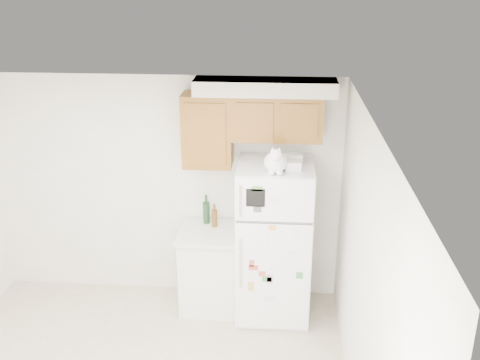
# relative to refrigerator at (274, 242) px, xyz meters

# --- Properties ---
(room_shell) EXTENTS (3.84, 4.04, 2.52)m
(room_shell) POSITION_rel_refrigerator_xyz_m (-1.08, -1.36, 0.82)
(room_shell) COLOR white
(room_shell) RESTS_ON ground_plane
(refrigerator) EXTENTS (0.76, 0.78, 1.70)m
(refrigerator) POSITION_rel_refrigerator_xyz_m (0.00, 0.00, 0.00)
(refrigerator) COLOR white
(refrigerator) RESTS_ON ground_plane
(base_counter) EXTENTS (0.64, 0.64, 0.92)m
(base_counter) POSITION_rel_refrigerator_xyz_m (-0.69, 0.07, -0.39)
(base_counter) COLOR white
(base_counter) RESTS_ON ground_plane
(cat) EXTENTS (0.28, 0.41, 0.29)m
(cat) POSITION_rel_refrigerator_xyz_m (0.00, -0.21, 0.96)
(cat) COLOR white
(cat) RESTS_ON refrigerator
(storage_box_back) EXTENTS (0.21, 0.18, 0.10)m
(storage_box_back) POSITION_rel_refrigerator_xyz_m (0.15, 0.04, 0.90)
(storage_box_back) COLOR white
(storage_box_back) RESTS_ON refrigerator
(storage_box_front) EXTENTS (0.15, 0.11, 0.09)m
(storage_box_front) POSITION_rel_refrigerator_xyz_m (0.17, -0.14, 0.89)
(storage_box_front) COLOR white
(storage_box_front) RESTS_ON refrigerator
(bottle_green) EXTENTS (0.08, 0.08, 0.32)m
(bottle_green) POSITION_rel_refrigerator_xyz_m (-0.74, 0.26, 0.23)
(bottle_green) COLOR #19381E
(bottle_green) RESTS_ON base_counter
(bottle_amber) EXTENTS (0.06, 0.06, 0.26)m
(bottle_amber) POSITION_rel_refrigerator_xyz_m (-0.64, 0.17, 0.20)
(bottle_amber) COLOR #593814
(bottle_amber) RESTS_ON base_counter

